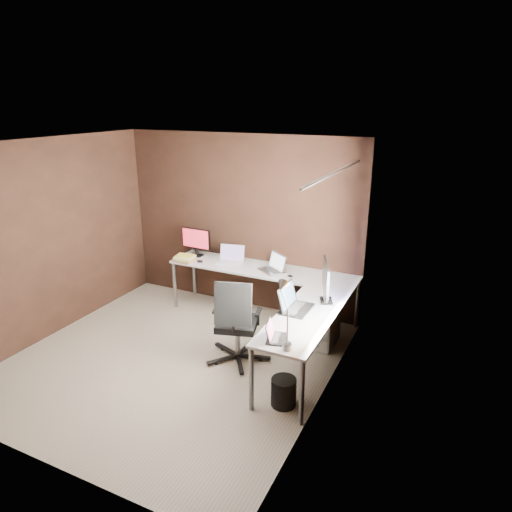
{
  "coord_description": "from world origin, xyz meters",
  "views": [
    {
      "loc": [
        2.91,
        -3.83,
        2.93
      ],
      "look_at": [
        0.65,
        0.95,
        1.11
      ],
      "focal_mm": 32.0,
      "sensor_mm": 36.0,
      "label": 1
    }
  ],
  "objects": [
    {
      "name": "laptop_silver",
      "position": [
        0.66,
        1.47,
        0.78
      ],
      "size": [
        0.44,
        0.41,
        0.24
      ],
      "rotation": [
        0.0,
        0.0,
        -0.6
      ],
      "color": "silver",
      "rests_on": "desk"
    },
    {
      "name": "monitor_left",
      "position": [
        -0.64,
        1.59,
        0.96
      ],
      "size": [
        0.47,
        0.14,
        0.41
      ],
      "rotation": [
        0.0,
        0.0,
        -0.03
      ],
      "color": "black",
      "rests_on": "desk"
    },
    {
      "name": "desk",
      "position": [
        0.84,
        1.04,
        0.68
      ],
      "size": [
        2.65,
        2.25,
        0.73
      ],
      "color": "white",
      "rests_on": "ground"
    },
    {
      "name": "monitor_right",
      "position": [
        1.58,
        0.83,
        1.0
      ],
      "size": [
        0.24,
        0.54,
        0.47
      ],
      "rotation": [
        0.0,
        0.0,
        1.95
      ],
      "color": "black",
      "rests_on": "desk"
    },
    {
      "name": "mouse_corner",
      "position": [
        0.95,
        1.36,
        0.75
      ],
      "size": [
        0.09,
        0.06,
        0.03
      ],
      "primitive_type": "ellipsoid",
      "rotation": [
        0.0,
        0.0,
        0.16
      ],
      "color": "black",
      "rests_on": "desk"
    },
    {
      "name": "book_stack",
      "position": [
        -0.65,
        1.3,
        0.77
      ],
      "size": [
        0.29,
        0.23,
        0.09
      ],
      "rotation": [
        0.0,
        0.0,
        0.06
      ],
      "color": "#A8765A",
      "rests_on": "desk"
    },
    {
      "name": "mouse_left",
      "position": [
        -0.42,
        1.34,
        0.75
      ],
      "size": [
        0.11,
        0.09,
        0.04
      ],
      "primitive_type": "ellipsoid",
      "rotation": [
        0.0,
        0.0,
        -0.42
      ],
      "color": "black",
      "rests_on": "desk"
    },
    {
      "name": "laptop_black_big",
      "position": [
        1.32,
        0.48,
        0.79
      ],
      "size": [
        0.3,
        0.42,
        0.28
      ],
      "rotation": [
        0.0,
        0.0,
        1.56
      ],
      "color": "black",
      "rests_on": "desk"
    },
    {
      "name": "drawer_pedestal",
      "position": [
        1.43,
        1.15,
        0.3
      ],
      "size": [
        0.42,
        0.5,
        0.6
      ],
      "primitive_type": "cube",
      "color": "white",
      "rests_on": "ground"
    },
    {
      "name": "room",
      "position": [
        0.34,
        0.07,
        1.28
      ],
      "size": [
        3.6,
        3.6,
        2.5
      ],
      "color": "tan",
      "rests_on": "ground"
    },
    {
      "name": "laptop_black_small",
      "position": [
        1.4,
        -0.22,
        0.77
      ],
      "size": [
        0.25,
        0.3,
        0.18
      ],
      "rotation": [
        0.0,
        0.0,
        1.82
      ],
      "color": "black",
      "rests_on": "desk"
    },
    {
      "name": "desk_lamp",
      "position": [
        1.51,
        -0.28,
        1.14
      ],
      "size": [
        0.2,
        0.24,
        0.65
      ],
      "rotation": [
        0.0,
        0.0,
        -0.42
      ],
      "color": "slate",
      "rests_on": "desk"
    },
    {
      "name": "wastebasket",
      "position": [
        1.5,
        -0.21,
        0.15
      ],
      "size": [
        0.3,
        0.3,
        0.29
      ],
      "primitive_type": "cylinder",
      "rotation": [
        0.0,
        0.0,
        -0.2
      ],
      "color": "black",
      "rests_on": "ground"
    },
    {
      "name": "laptop_white",
      "position": [
        -0.03,
        1.54,
        0.78
      ],
      "size": [
        0.4,
        0.32,
        0.24
      ],
      "rotation": [
        0.0,
        0.0,
        0.19
      ],
      "color": "white",
      "rests_on": "desk"
    },
    {
      "name": "office_chair",
      "position": [
        0.69,
        0.33,
        0.31
      ],
      "size": [
        0.59,
        0.62,
        1.05
      ],
      "rotation": [
        0.0,
        0.0,
        0.28
      ],
      "color": "black",
      "rests_on": "ground"
    }
  ]
}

